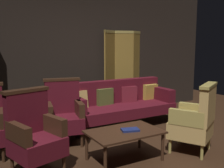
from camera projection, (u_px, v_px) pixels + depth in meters
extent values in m
plane|color=#331E11|center=(140.00, 156.00, 3.86)|extent=(10.00, 10.00, 0.00)
cube|color=black|center=(74.00, 53.00, 5.75)|extent=(7.20, 0.10, 2.80)
cube|color=olive|center=(110.00, 73.00, 6.05)|extent=(0.40, 0.27, 1.90)
cube|color=tan|center=(110.00, 31.00, 5.92)|extent=(0.41, 0.28, 0.06)
cube|color=olive|center=(124.00, 72.00, 6.32)|extent=(0.45, 0.14, 1.90)
cube|color=tan|center=(124.00, 32.00, 6.18)|extent=(0.46, 0.15, 0.06)
cube|color=olive|center=(138.00, 71.00, 6.57)|extent=(0.43, 0.22, 1.90)
cube|color=tan|center=(138.00, 32.00, 6.43)|extent=(0.43, 0.23, 0.06)
cylinder|color=#382114|center=(84.00, 133.00, 4.54)|extent=(0.07, 0.07, 0.22)
cylinder|color=#382114|center=(169.00, 118.00, 5.48)|extent=(0.07, 0.07, 0.22)
cylinder|color=#382114|center=(71.00, 124.00, 5.06)|extent=(0.07, 0.07, 0.22)
cylinder|color=#382114|center=(151.00, 111.00, 5.99)|extent=(0.07, 0.07, 0.22)
cube|color=#4C0F19|center=(122.00, 110.00, 5.24)|extent=(2.10, 0.76, 0.20)
cube|color=#4C0F19|center=(114.00, 91.00, 5.45)|extent=(2.10, 0.18, 0.46)
cube|color=#4C0F19|center=(75.00, 104.00, 4.72)|extent=(0.16, 0.68, 0.26)
cube|color=#4C0F19|center=(162.00, 94.00, 5.69)|extent=(0.16, 0.68, 0.26)
cube|color=tan|center=(79.00, 100.00, 4.96)|extent=(0.36, 0.22, 0.35)
cube|color=#4C5123|center=(105.00, 97.00, 5.23)|extent=(0.35, 0.15, 0.34)
cube|color=maroon|center=(129.00, 95.00, 5.51)|extent=(0.36, 0.18, 0.34)
cube|color=#B79338|center=(150.00, 92.00, 5.78)|extent=(0.35, 0.16, 0.35)
cylinder|color=#382114|center=(105.00, 161.00, 3.25)|extent=(0.04, 0.04, 0.39)
cylinder|color=#382114|center=(163.00, 147.00, 3.70)|extent=(0.04, 0.04, 0.39)
cylinder|color=#382114|center=(87.00, 146.00, 3.72)|extent=(0.04, 0.04, 0.39)
cylinder|color=#382114|center=(140.00, 135.00, 4.16)|extent=(0.04, 0.04, 0.39)
cube|color=#382114|center=(125.00, 132.00, 3.68)|extent=(1.00, 0.64, 0.03)
cylinder|color=tan|center=(179.00, 137.00, 4.36)|extent=(0.04, 0.04, 0.22)
cylinder|color=tan|center=(170.00, 146.00, 3.97)|extent=(0.04, 0.04, 0.22)
cylinder|color=tan|center=(209.00, 142.00, 4.13)|extent=(0.04, 0.04, 0.22)
cylinder|color=tan|center=(202.00, 152.00, 3.74)|extent=(0.04, 0.04, 0.22)
cube|color=tan|center=(190.00, 129.00, 4.01)|extent=(0.76, 0.76, 0.24)
cube|color=tan|center=(208.00, 105.00, 3.84)|extent=(0.55, 0.38, 0.54)
cube|color=tan|center=(209.00, 85.00, 3.80)|extent=(0.59, 0.41, 0.04)
cube|color=tan|center=(195.00, 111.00, 4.18)|extent=(0.32, 0.48, 0.22)
cube|color=tan|center=(187.00, 118.00, 3.78)|extent=(0.32, 0.48, 0.22)
cylinder|color=#382114|center=(64.00, 164.00, 3.37)|extent=(0.04, 0.04, 0.22)
cylinder|color=#382114|center=(12.00, 164.00, 3.37)|extent=(0.04, 0.04, 0.22)
cylinder|color=#382114|center=(44.00, 153.00, 3.69)|extent=(0.04, 0.04, 0.22)
cube|color=#4C0F19|center=(37.00, 146.00, 3.34)|extent=(0.69, 0.69, 0.24)
cube|color=#4C0F19|center=(27.00, 113.00, 3.44)|extent=(0.57, 0.27, 0.54)
cube|color=#382114|center=(26.00, 90.00, 3.39)|extent=(0.61, 0.29, 0.04)
cube|color=#382114|center=(18.00, 133.00, 3.13)|extent=(0.22, 0.51, 0.22)
cube|color=#382114|center=(53.00, 124.00, 3.47)|extent=(0.22, 0.51, 0.22)
cylinder|color=#382114|center=(52.00, 144.00, 4.06)|extent=(0.04, 0.04, 0.22)
cylinder|color=#382114|center=(82.00, 140.00, 4.20)|extent=(0.04, 0.04, 0.22)
cylinder|color=#382114|center=(49.00, 134.00, 4.49)|extent=(0.04, 0.04, 0.22)
cylinder|color=#382114|center=(77.00, 131.00, 4.63)|extent=(0.04, 0.04, 0.22)
cube|color=#4C0F19|center=(65.00, 123.00, 4.31)|extent=(0.66, 0.66, 0.24)
cube|color=#4C0F19|center=(62.00, 97.00, 4.47)|extent=(0.57, 0.23, 0.54)
cube|color=#382114|center=(62.00, 79.00, 4.42)|extent=(0.61, 0.25, 0.04)
cube|color=#382114|center=(49.00, 110.00, 4.20)|extent=(0.19, 0.51, 0.22)
cube|color=#382114|center=(79.00, 108.00, 4.35)|extent=(0.19, 0.51, 0.22)
cylinder|color=#382114|center=(3.00, 154.00, 3.66)|extent=(0.04, 0.04, 0.22)
cylinder|color=#382114|center=(2.00, 143.00, 4.08)|extent=(0.04, 0.04, 0.22)
cube|color=#382114|center=(1.00, 117.00, 3.81)|extent=(0.13, 0.51, 0.22)
cylinder|color=brown|center=(43.00, 122.00, 5.06)|extent=(0.28, 0.28, 0.28)
ellipsoid|color=#193D19|center=(42.00, 103.00, 5.00)|extent=(0.50, 0.50, 0.58)
cube|color=navy|center=(130.00, 130.00, 3.68)|extent=(0.27, 0.21, 0.03)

